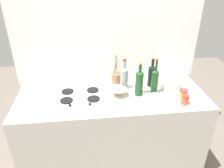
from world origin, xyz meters
name	(u,v)px	position (x,y,z in m)	size (l,w,h in m)	color
ground_plane	(112,162)	(0.00, 0.00, 0.00)	(6.00, 6.00, 0.00)	#6B6056
counter_block	(112,131)	(0.00, 0.00, 0.45)	(1.80, 0.70, 0.90)	beige
backsplash_panel	(108,57)	(0.00, 0.38, 1.15)	(1.90, 0.06, 2.29)	white
stovetop_hob	(80,96)	(-0.30, -0.01, 0.91)	(0.49, 0.36, 0.04)	#B2B2B7
plate_stack	(168,83)	(0.60, 0.13, 0.93)	(0.26, 0.26, 0.05)	white
wine_bottle_leftmost	(124,77)	(0.14, 0.12, 1.02)	(0.08, 0.08, 0.31)	gray
wine_bottle_mid_left	(155,81)	(0.41, -0.01, 1.03)	(0.06, 0.06, 0.35)	#19471E
wine_bottle_mid_right	(139,82)	(0.25, -0.02, 1.03)	(0.07, 0.07, 0.33)	#19471E
wine_bottle_rightmost	(152,75)	(0.42, 0.14, 1.02)	(0.08, 0.08, 0.31)	black
mixing_bowl	(119,92)	(0.06, -0.02, 0.94)	(0.16, 0.16, 0.07)	beige
butter_dish	(152,98)	(0.35, -0.14, 0.93)	(0.13, 0.11, 0.05)	silver
utensil_crock	(116,77)	(0.07, 0.25, 0.96)	(0.10, 0.10, 0.30)	#996B4C
condiment_jar_front	(185,99)	(0.63, -0.23, 0.95)	(0.07, 0.07, 0.09)	#C64C2D
condiment_jar_rear	(183,94)	(0.65, -0.14, 0.95)	(0.08, 0.08, 0.09)	gold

